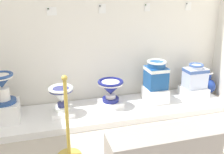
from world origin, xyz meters
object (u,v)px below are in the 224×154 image
(plinth_block_pale_glazed, at_px, (111,104))
(antique_toilet_slender_white, at_px, (61,95))
(info_placard_second, at_px, (52,11))
(museum_bench, at_px, (163,149))
(info_placard_fifth, at_px, (188,6))
(stanchion_post_near_left, at_px, (68,136))
(antique_toilet_squat_floral, at_px, (195,76))
(plinth_block_squat_floral, at_px, (193,92))
(decorative_vase_companion, at_px, (207,85))
(antique_toilet_pale_glazed, at_px, (111,88))
(info_placard_third, at_px, (102,9))
(plinth_block_broad_patterned, at_px, (6,112))
(plinth_block_slender_white, at_px, (62,112))
(info_placard_fourth, at_px, (147,7))
(antique_toilet_leftmost, at_px, (156,74))
(antique_toilet_broad_patterned, at_px, (2,85))
(plinth_block_leftmost, at_px, (155,94))

(plinth_block_pale_glazed, bearing_deg, antique_toilet_slender_white, -176.32)
(info_placard_second, bearing_deg, museum_bench, -61.31)
(info_placard_fifth, relative_size, stanchion_post_near_left, 0.14)
(antique_toilet_squat_floral, bearing_deg, plinth_block_squat_floral, -135.00)
(antique_toilet_squat_floral, bearing_deg, decorative_vase_companion, 23.25)
(antique_toilet_pale_glazed, distance_m, info_placard_third, 1.21)
(plinth_block_broad_patterned, bearing_deg, antique_toilet_slender_white, -0.27)
(plinth_block_slender_white, relative_size, decorative_vase_companion, 0.80)
(info_placard_fourth, height_order, info_placard_fifth, info_placard_fifth)
(antique_toilet_pale_glazed, distance_m, antique_toilet_squat_floral, 1.48)
(antique_toilet_leftmost, distance_m, info_placard_third, 1.31)
(plinth_block_pale_glazed, height_order, info_placard_second, info_placard_second)
(antique_toilet_broad_patterned, height_order, antique_toilet_pale_glazed, antique_toilet_broad_patterned)
(plinth_block_broad_patterned, bearing_deg, info_placard_second, 30.92)
(info_placard_third, height_order, museum_bench, info_placard_third)
(plinth_block_squat_floral, distance_m, info_placard_fourth, 1.62)
(plinth_block_broad_patterned, distance_m, info_placard_second, 1.55)
(antique_toilet_leftmost, relative_size, antique_toilet_squat_floral, 1.08)
(plinth_block_squat_floral, bearing_deg, plinth_block_slender_white, -178.00)
(plinth_block_pale_glazed, relative_size, museum_bench, 0.29)
(antique_toilet_pale_glazed, height_order, info_placard_fourth, info_placard_fourth)
(info_placard_fourth, relative_size, stanchion_post_near_left, 0.13)
(antique_toilet_squat_floral, height_order, stanchion_post_near_left, stanchion_post_near_left)
(antique_toilet_broad_patterned, bearing_deg, plinth_block_leftmost, 1.37)
(plinth_block_slender_white, distance_m, decorative_vase_companion, 2.63)
(plinth_block_slender_white, xyz_separation_m, info_placard_third, (0.72, 0.44, 1.42))
(plinth_block_slender_white, distance_m, antique_toilet_pale_glazed, 0.79)
(antique_toilet_slender_white, distance_m, plinth_block_pale_glazed, 0.78)
(plinth_block_squat_floral, bearing_deg, plinth_block_pale_glazed, -178.84)
(plinth_block_pale_glazed, bearing_deg, antique_toilet_pale_glazed, 90.00)
(plinth_block_pale_glazed, relative_size, plinth_block_leftmost, 0.91)
(plinth_block_pale_glazed, relative_size, info_placard_fourth, 2.83)
(info_placard_second, distance_m, info_placard_fourth, 1.48)
(plinth_block_broad_patterned, xyz_separation_m, antique_toilet_broad_patterned, (0.00, 0.00, 0.40))
(antique_toilet_broad_patterned, distance_m, antique_toilet_squat_floral, 2.99)
(plinth_block_leftmost, bearing_deg, antique_toilet_squat_floral, 1.58)
(plinth_block_pale_glazed, height_order, stanchion_post_near_left, stanchion_post_near_left)
(antique_toilet_leftmost, xyz_separation_m, decorative_vase_companion, (1.12, 0.19, -0.38))
(plinth_block_pale_glazed, relative_size, antique_toilet_pale_glazed, 0.91)
(info_placard_fifth, height_order, stanchion_post_near_left, info_placard_fifth)
(stanchion_post_near_left, bearing_deg, info_placard_fourth, 42.51)
(plinth_block_broad_patterned, bearing_deg, antique_toilet_broad_patterned, 0.00)
(plinth_block_slender_white, distance_m, antique_toilet_squat_floral, 2.25)
(antique_toilet_broad_patterned, xyz_separation_m, plinth_block_pale_glazed, (1.50, 0.04, -0.49))
(info_placard_fourth, distance_m, stanchion_post_near_left, 2.37)
(plinth_block_broad_patterned, bearing_deg, info_placard_fifth, 8.45)
(plinth_block_slender_white, height_order, museum_bench, museum_bench)
(plinth_block_pale_glazed, bearing_deg, antique_toilet_leftmost, 0.75)
(antique_toilet_slender_white, xyz_separation_m, plinth_block_leftmost, (1.49, 0.06, -0.18))
(plinth_block_slender_white, xyz_separation_m, antique_toilet_leftmost, (1.49, 0.06, 0.43))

